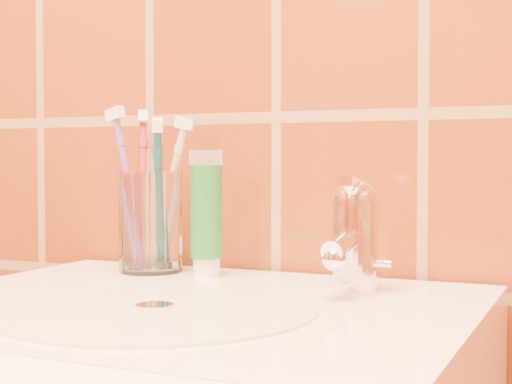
% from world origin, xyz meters
% --- Properties ---
extents(glass_tumbler, '(0.09, 0.09, 0.13)m').
position_xyz_m(glass_tumbler, '(-0.14, 1.12, 0.91)').
color(glass_tumbler, white).
rests_on(glass_tumbler, pedestal_sink).
extents(toothpaste_tube, '(0.04, 0.04, 0.15)m').
position_xyz_m(toothpaste_tube, '(-0.06, 1.12, 0.92)').
color(toothpaste_tube, white).
rests_on(toothpaste_tube, pedestal_sink).
extents(faucet, '(0.05, 0.11, 0.12)m').
position_xyz_m(faucet, '(0.14, 1.09, 0.91)').
color(faucet, white).
rests_on(faucet, pedestal_sink).
extents(toothbrush_0, '(0.09, 0.08, 0.20)m').
position_xyz_m(toothbrush_0, '(-0.12, 1.14, 0.94)').
color(toothbrush_0, silver).
rests_on(toothbrush_0, glass_tumbler).
extents(toothbrush_1, '(0.08, 0.10, 0.20)m').
position_xyz_m(toothbrush_1, '(-0.12, 1.11, 0.94)').
color(toothbrush_1, '#0C586B').
rests_on(toothbrush_1, glass_tumbler).
extents(toothbrush_2, '(0.12, 0.15, 0.22)m').
position_xyz_m(toothbrush_2, '(-0.16, 1.15, 0.95)').
color(toothbrush_2, '#A32329').
rests_on(toothbrush_2, glass_tumbler).
extents(toothbrush_3, '(0.10, 0.09, 0.21)m').
position_xyz_m(toothbrush_3, '(-0.16, 1.12, 0.95)').
color(toothbrush_3, '#734798').
rests_on(toothbrush_3, glass_tumbler).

